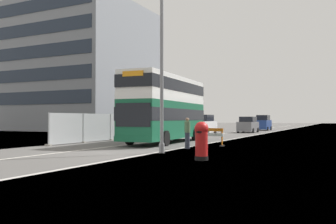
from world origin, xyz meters
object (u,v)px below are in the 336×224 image
(red_pillar_postbox, at_px, (201,139))
(pedestrian_at_kerb, at_px, (187,133))
(car_receding_mid, at_px, (248,125))
(roadworks_barrier, at_px, (213,135))
(lamppost_foreground, at_px, (162,68))
(car_receding_far, at_px, (263,123))
(double_decker_bus, at_px, (166,108))
(car_oncoming_near, at_px, (204,125))

(red_pillar_postbox, bearing_deg, pedestrian_at_kerb, 119.09)
(car_receding_mid, bearing_deg, red_pillar_postbox, -79.54)
(red_pillar_postbox, bearing_deg, roadworks_barrier, 105.71)
(lamppost_foreground, bearing_deg, roadworks_barrier, 82.92)
(lamppost_foreground, distance_m, car_receding_far, 39.54)
(double_decker_bus, height_order, roadworks_barrier, double_decker_bus)
(car_oncoming_near, distance_m, pedestrian_at_kerb, 21.14)
(roadworks_barrier, bearing_deg, car_oncoming_near, 112.68)
(car_receding_mid, bearing_deg, car_oncoming_near, -119.74)
(double_decker_bus, distance_m, red_pillar_postbox, 11.72)
(double_decker_bus, distance_m, lamppost_foreground, 8.52)
(car_receding_mid, height_order, pedestrian_at_kerb, car_receding_mid)
(pedestrian_at_kerb, bearing_deg, car_oncoming_near, 108.16)
(lamppost_foreground, bearing_deg, pedestrian_at_kerb, 88.68)
(red_pillar_postbox, relative_size, car_oncoming_near, 0.39)
(red_pillar_postbox, distance_m, pedestrian_at_kerb, 5.95)
(lamppost_foreground, relative_size, pedestrian_at_kerb, 5.03)
(roadworks_barrier, height_order, car_receding_far, car_receding_far)
(lamppost_foreground, relative_size, car_oncoming_near, 2.16)
(car_receding_far, bearing_deg, red_pillar_postbox, -81.85)
(lamppost_foreground, bearing_deg, car_receding_mid, 95.56)
(car_oncoming_near, height_order, car_receding_mid, car_oncoming_near)
(car_oncoming_near, relative_size, pedestrian_at_kerb, 2.33)
(double_decker_bus, xyz_separation_m, car_receding_far, (0.57, 31.74, -1.49))
(car_oncoming_near, xyz_separation_m, car_receding_mid, (3.64, 6.37, -0.08))
(double_decker_bus, relative_size, car_receding_mid, 2.55)
(car_receding_mid, bearing_deg, car_receding_far, 90.45)
(lamppost_foreground, height_order, car_oncoming_near, lamppost_foreground)
(lamppost_foreground, relative_size, red_pillar_postbox, 5.61)
(red_pillar_postbox, bearing_deg, car_receding_far, 98.15)
(roadworks_barrier, xyz_separation_m, car_receding_far, (-3.69, 33.41, 0.38))
(red_pillar_postbox, xyz_separation_m, pedestrian_at_kerb, (-2.89, 5.20, 0.02))
(car_receding_mid, bearing_deg, lamppost_foreground, -84.44)
(red_pillar_postbox, bearing_deg, car_oncoming_near, 110.56)
(double_decker_bus, height_order, lamppost_foreground, lamppost_foreground)
(double_decker_bus, xyz_separation_m, lamppost_foreground, (3.53, -7.55, 1.78))
(red_pillar_postbox, relative_size, car_receding_far, 0.40)
(car_receding_far, bearing_deg, lamppost_foreground, -85.70)
(double_decker_bus, xyz_separation_m, car_receding_mid, (0.65, 22.04, -1.61))
(car_oncoming_near, distance_m, car_receding_far, 16.45)
(car_oncoming_near, relative_size, car_receding_mid, 0.99)
(lamppost_foreground, relative_size, car_receding_far, 2.24)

